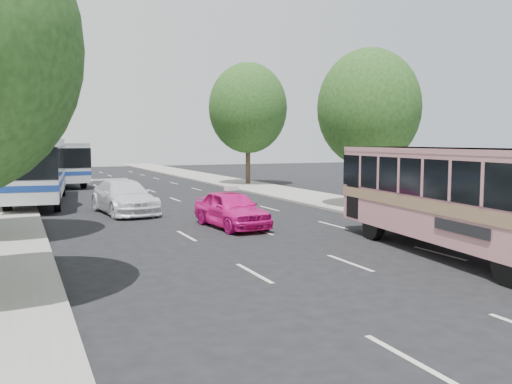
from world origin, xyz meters
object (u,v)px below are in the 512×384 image
pink_bus (458,189)px  tour_coach_rear (57,160)px  tour_coach_front (38,165)px  white_pickup (124,197)px  pink_taxi (231,209)px

pink_bus → tour_coach_rear: bearing=112.4°
pink_bus → tour_coach_front: 22.31m
pink_bus → tour_coach_rear: tour_coach_rear is taller
pink_bus → tour_coach_front: tour_coach_front is taller
white_pickup → pink_bus: bearing=-67.9°
pink_taxi → tour_coach_front: tour_coach_front is taller
tour_coach_rear → tour_coach_front: bearing=-105.7°
tour_coach_front → white_pickup: bearing=-53.9°
pink_taxi → white_pickup: 6.69m
pink_taxi → pink_bus: bearing=-65.2°
tour_coach_rear → pink_taxi: bearing=-86.5°
tour_coach_front → tour_coach_rear: (1.80, 12.51, -0.15)m
white_pickup → tour_coach_front: size_ratio=0.45×
pink_bus → white_pickup: size_ratio=1.91×
pink_taxi → tour_coach_rear: 24.99m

